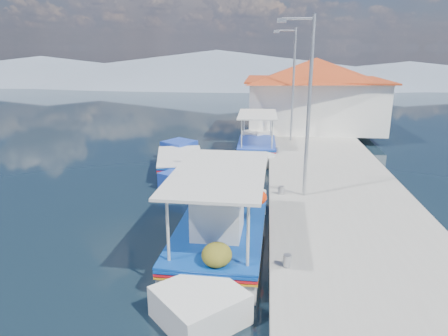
# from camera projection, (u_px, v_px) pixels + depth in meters

# --- Properties ---
(ground) EXTENTS (160.00, 160.00, 0.00)m
(ground) POSITION_uv_depth(u_px,v_px,m) (162.00, 226.00, 13.06)
(ground) COLOR black
(ground) RESTS_ON ground
(quay) EXTENTS (5.00, 44.00, 0.50)m
(quay) POSITION_uv_depth(u_px,v_px,m) (326.00, 170.00, 18.13)
(quay) COLOR #A19F97
(quay) RESTS_ON ground
(bollards) EXTENTS (0.20, 17.20, 0.30)m
(bollards) POSITION_uv_depth(u_px,v_px,m) (279.00, 165.00, 17.51)
(bollards) COLOR #A5A8AD
(bollards) RESTS_ON quay
(main_caique) EXTENTS (2.50, 8.09, 2.66)m
(main_caique) POSITION_uv_depth(u_px,v_px,m) (220.00, 236.00, 11.22)
(main_caique) COLOR silver
(main_caique) RESTS_ON ground
(caique_green_canopy) EXTENTS (2.02, 6.49, 2.43)m
(caique_green_canopy) POSITION_uv_depth(u_px,v_px,m) (257.00, 148.00, 21.81)
(caique_green_canopy) COLOR silver
(caique_green_canopy) RESTS_ON ground
(caique_blue_hull) EXTENTS (2.94, 6.53, 1.19)m
(caique_blue_hull) POSITION_uv_depth(u_px,v_px,m) (181.00, 165.00, 18.73)
(caique_blue_hull) COLOR #1C3DA9
(caique_blue_hull) RESTS_ON ground
(harbor_building) EXTENTS (10.49, 10.49, 4.40)m
(harbor_building) POSITION_uv_depth(u_px,v_px,m) (314.00, 92.00, 25.97)
(harbor_building) COLOR white
(harbor_building) RESTS_ON quay
(lamp_post_near) EXTENTS (1.21, 0.14, 6.00)m
(lamp_post_near) POSITION_uv_depth(u_px,v_px,m) (307.00, 99.00, 13.43)
(lamp_post_near) COLOR #A5A8AD
(lamp_post_near) RESTS_ON quay
(lamp_post_far) EXTENTS (1.21, 0.14, 6.00)m
(lamp_post_far) POSITION_uv_depth(u_px,v_px,m) (292.00, 79.00, 22.02)
(lamp_post_far) COLOR #A5A8AD
(lamp_post_far) RESTS_ON quay
(mountain_ridge) EXTENTS (171.40, 96.00, 5.50)m
(mountain_ridge) POSITION_uv_depth(u_px,v_px,m) (289.00, 70.00, 65.26)
(mountain_ridge) COLOR slate
(mountain_ridge) RESTS_ON ground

